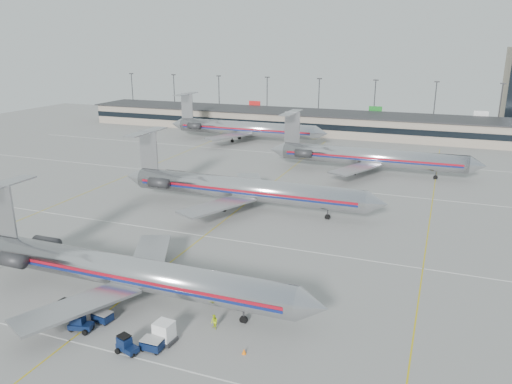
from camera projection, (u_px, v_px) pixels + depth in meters
The scene contains 18 objects.
ground at pixel (168, 264), 62.67m from camera, with size 260.00×260.00×0.00m, color gray.
apron_markings at pixel (204, 236), 71.61m from camera, with size 160.00×0.15×0.02m, color silver.
terminal at pixel (336, 123), 149.31m from camera, with size 162.00×17.00×6.25m.
light_mast_row at pixel (346, 100), 160.26m from camera, with size 163.60×0.40×15.28m.
jet_foreground at pixel (124, 271), 53.40m from camera, with size 43.14×25.40×11.29m.
jet_second_row at pixel (240, 188), 82.44m from camera, with size 46.21×27.21×12.10m.
jet_third_row at pixel (367, 157), 104.72m from camera, with size 44.75×27.53×12.24m.
jet_back_row at pixel (243, 128), 138.07m from camera, with size 46.46×28.58×12.70m.
tug_left at pixel (67, 309), 50.62m from camera, with size 2.24×1.25×1.76m.
tug_center at pixel (80, 323), 48.01m from camera, with size 2.45×1.62×1.83m.
tug_right at pixel (126, 345), 44.64m from camera, with size 2.32×1.64×1.71m.
cart_inner at pixel (102, 317), 49.62m from camera, with size 2.05×1.54×1.07m.
cart_outer at pixel (152, 344), 45.07m from camera, with size 1.95×1.34×1.11m.
uld_container at pixel (164, 332), 46.08m from camera, with size 2.13×1.83×2.09m.
belt_loader at pixel (225, 298), 53.11m from camera, with size 4.80×2.45×2.45m.
ramp_worker_near at pixel (180, 290), 54.41m from camera, with size 0.57×0.37×1.56m, color #CEEF16.
ramp_worker_far at pixel (214, 322), 48.31m from camera, with size 0.74×0.58×1.52m, color #C0E015.
cone_right at pixel (244, 351), 44.57m from camera, with size 0.40×0.40×0.55m, color orange.
Camera 1 is at (30.77, -49.61, 26.89)m, focal length 35.00 mm.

